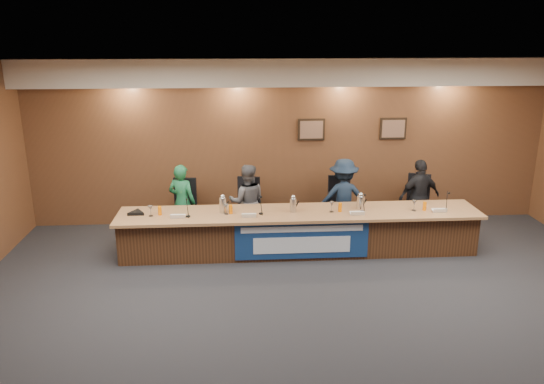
{
  "coord_description": "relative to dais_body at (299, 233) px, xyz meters",
  "views": [
    {
      "loc": [
        -1.04,
        -6.03,
        3.67
      ],
      "look_at": [
        -0.46,
        2.52,
        1.06
      ],
      "focal_mm": 35.0,
      "sensor_mm": 36.0,
      "label": 1
    }
  ],
  "objects": [
    {
      "name": "floor",
      "position": [
        0.0,
        -2.4,
        -0.35
      ],
      "size": [
        10.0,
        10.0,
        0.0
      ],
      "primitive_type": "plane",
      "color": "black",
      "rests_on": "ground"
    },
    {
      "name": "ceiling",
      "position": [
        0.0,
        -2.4,
        2.85
      ],
      "size": [
        10.0,
        8.0,
        0.04
      ],
      "primitive_type": "cube",
      "color": "silver",
      "rests_on": "wall_back"
    },
    {
      "name": "wall_back",
      "position": [
        0.0,
        1.6,
        1.25
      ],
      "size": [
        10.0,
        0.04,
        3.2
      ],
      "primitive_type": "cube",
      "color": "brown",
      "rests_on": "floor"
    },
    {
      "name": "soffit",
      "position": [
        0.0,
        1.35,
        2.6
      ],
      "size": [
        10.0,
        0.5,
        0.5
      ],
      "primitive_type": "cube",
      "color": "beige",
      "rests_on": "wall_back"
    },
    {
      "name": "dais_body",
      "position": [
        0.0,
        0.0,
        0.0
      ],
      "size": [
        6.0,
        0.8,
        0.7
      ],
      "primitive_type": "cube",
      "color": "#462715",
      "rests_on": "floor"
    },
    {
      "name": "dais_top",
      "position": [
        0.0,
        -0.05,
        0.38
      ],
      "size": [
        6.1,
        0.95,
        0.05
      ],
      "primitive_type": "cube",
      "color": "#9D6B42",
      "rests_on": "dais_body"
    },
    {
      "name": "banner",
      "position": [
        0.0,
        -0.41,
        0.03
      ],
      "size": [
        2.2,
        0.02,
        0.65
      ],
      "primitive_type": "cube",
      "color": "navy",
      "rests_on": "dais_body"
    },
    {
      "name": "banner_text_upper",
      "position": [
        0.0,
        -0.43,
        0.23
      ],
      "size": [
        2.0,
        0.01,
        0.1
      ],
      "primitive_type": "cube",
      "color": "silver",
      "rests_on": "banner"
    },
    {
      "name": "banner_text_lower",
      "position": [
        0.0,
        -0.43,
        -0.05
      ],
      "size": [
        1.6,
        0.01,
        0.28
      ],
      "primitive_type": "cube",
      "color": "silver",
      "rests_on": "banner"
    },
    {
      "name": "wall_photo_left",
      "position": [
        0.4,
        1.57,
        1.5
      ],
      "size": [
        0.52,
        0.04,
        0.42
      ],
      "primitive_type": "cube",
      "color": "black",
      "rests_on": "wall_back"
    },
    {
      "name": "wall_photo_right",
      "position": [
        2.0,
        1.57,
        1.5
      ],
      "size": [
        0.52,
        0.04,
        0.42
      ],
      "primitive_type": "cube",
      "color": "black",
      "rests_on": "wall_back"
    },
    {
      "name": "panelist_a",
      "position": [
        -2.04,
        0.74,
        0.35
      ],
      "size": [
        0.6,
        0.5,
        1.41
      ],
      "primitive_type": "imported",
      "rotation": [
        0.0,
        0.0,
        2.76
      ],
      "color": "#1A6239",
      "rests_on": "floor"
    },
    {
      "name": "panelist_b",
      "position": [
        -0.87,
        0.74,
        0.34
      ],
      "size": [
        0.68,
        0.53,
        1.38
      ],
      "primitive_type": "imported",
      "rotation": [
        0.0,
        0.0,
        3.13
      ],
      "color": "#4F4F54",
      "rests_on": "floor"
    },
    {
      "name": "panelist_c",
      "position": [
        0.9,
        0.74,
        0.38
      ],
      "size": [
        0.94,
        0.54,
        1.46
      ],
      "primitive_type": "imported",
      "rotation": [
        0.0,
        0.0,
        3.14
      ],
      "color": "#132133",
      "rests_on": "floor"
    },
    {
      "name": "panelist_d",
      "position": [
        2.33,
        0.74,
        0.36
      ],
      "size": [
        0.89,
        0.55,
        1.42
      ],
      "primitive_type": "imported",
      "rotation": [
        0.0,
        0.0,
        3.4
      ],
      "color": "black",
      "rests_on": "floor"
    },
    {
      "name": "office_chair_a",
      "position": [
        -2.04,
        0.84,
        0.13
      ],
      "size": [
        0.55,
        0.55,
        0.08
      ],
      "primitive_type": "cube",
      "rotation": [
        0.0,
        0.0,
        -0.15
      ],
      "color": "black",
      "rests_on": "floor"
    },
    {
      "name": "office_chair_b",
      "position": [
        -0.87,
        0.84,
        0.13
      ],
      "size": [
        0.56,
        0.56,
        0.08
      ],
      "primitive_type": "cube",
      "rotation": [
        0.0,
        0.0,
        -0.19
      ],
      "color": "black",
      "rests_on": "floor"
    },
    {
      "name": "office_chair_c",
      "position": [
        0.9,
        0.84,
        0.13
      ],
      "size": [
        0.52,
        0.52,
        0.08
      ],
      "primitive_type": "cube",
      "rotation": [
        0.0,
        0.0,
        0.09
      ],
      "color": "black",
      "rests_on": "floor"
    },
    {
      "name": "office_chair_d",
      "position": [
        2.33,
        0.84,
        0.13
      ],
      "size": [
        0.63,
        0.63,
        0.08
      ],
      "primitive_type": "cube",
      "rotation": [
        0.0,
        0.0,
        -0.41
      ],
      "color": "black",
      "rests_on": "floor"
    },
    {
      "name": "nameplate_a",
      "position": [
        -2.02,
        -0.26,
        0.45
      ],
      "size": [
        0.24,
        0.08,
        0.1
      ],
      "primitive_type": "cube",
      "rotation": [
        0.31,
        0.0,
        0.0
      ],
      "color": "white",
      "rests_on": "dais_top"
    },
    {
      "name": "microphone_a",
      "position": [
        -1.86,
        -0.19,
        0.41
      ],
      "size": [
        0.07,
        0.07,
        0.02
      ],
      "primitive_type": "cylinder",
      "color": "black",
      "rests_on": "dais_top"
    },
    {
      "name": "juice_glass_a",
      "position": [
        -2.33,
        -0.06,
        0.47
      ],
      "size": [
        0.06,
        0.06,
        0.15
      ],
      "primitive_type": "cylinder",
      "color": "orange",
      "rests_on": "dais_top"
    },
    {
      "name": "water_glass_a",
      "position": [
        -2.47,
        -0.11,
        0.49
      ],
      "size": [
        0.08,
        0.08,
        0.18
      ],
      "primitive_type": "cylinder",
      "color": "silver",
      "rests_on": "dais_top"
    },
    {
      "name": "nameplate_b",
      "position": [
        -0.86,
        -0.3,
        0.45
      ],
      "size": [
        0.24,
        0.08,
        0.1
      ],
      "primitive_type": "cube",
      "rotation": [
        0.31,
        0.0,
        0.0
      ],
      "color": "white",
      "rests_on": "dais_top"
    },
    {
      "name": "microphone_b",
      "position": [
        -0.66,
        -0.13,
        0.41
      ],
      "size": [
        0.07,
        0.07,
        0.02
      ],
      "primitive_type": "cylinder",
      "color": "black",
      "rests_on": "dais_top"
    },
    {
      "name": "juice_glass_b",
      "position": [
        -1.16,
        -0.07,
        0.47
      ],
      "size": [
        0.06,
        0.06,
        0.15
      ],
      "primitive_type": "cylinder",
      "color": "orange",
      "rests_on": "dais_top"
    },
    {
      "name": "water_glass_b",
      "position": [
        -1.23,
        -0.1,
        0.49
      ],
      "size": [
        0.08,
        0.08,
        0.18
      ],
      "primitive_type": "cylinder",
      "color": "silver",
      "rests_on": "dais_top"
    },
    {
      "name": "nameplate_c",
      "position": [
        0.93,
        -0.31,
        0.45
      ],
      "size": [
        0.24,
        0.08,
        0.1
      ],
      "primitive_type": "cube",
      "rotation": [
        0.31,
        0.0,
        0.0
      ],
      "color": "white",
      "rests_on": "dais_top"
    },
    {
      "name": "microphone_c",
      "position": [
        1.05,
        -0.14,
        0.41
      ],
      "size": [
        0.07,
        0.07,
        0.02
      ],
      "primitive_type": "cylinder",
      "color": "black",
      "rests_on": "dais_top"
    },
    {
      "name": "juice_glass_c",
      "position": [
        0.68,
        -0.09,
        0.47
      ],
      "size": [
        0.06,
        0.06,
        0.15
      ],
      "primitive_type": "cylinder",
      "color": "orange",
      "rests_on": "dais_top"
    },
    {
      "name": "water_glass_c",
      "position": [
        0.53,
        -0.1,
        0.49
      ],
      "size": [
        0.08,
        0.08,
        0.18
      ],
      "primitive_type": "cylinder",
      "color": "silver",
      "rests_on": "dais_top"
    },
    {
      "name": "nameplate_d",
      "position": [
        2.34,
        -0.27,
        0.45
      ],
      "size": [
        0.24,
        0.08,
        0.1
      ],
      "primitive_type": "cube",
      "rotation": [
        0.31,
        0.0,
        0.0
      ],
      "color": "white",
      "rests_on": "dais_top"
    },
    {
      "name": "microphone_d",
      "position": [
        2.48,
        -0.13,
        0.41
      ],
      "size": [
        0.07,
        0.07,
        0.02
      ],
      "primitive_type": "cylinder",
      "color": "black",
      "rests_on": "dais_top"
    },
    {
      "name": "juice_glass_d",
      "position": [
        2.12,
        -0.13,
        0.47
      ],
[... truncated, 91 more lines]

